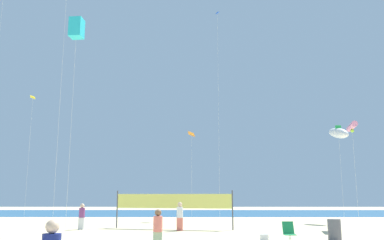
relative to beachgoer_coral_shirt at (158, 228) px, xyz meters
name	(u,v)px	position (x,y,z in m)	size (l,w,h in m)	color
ocean_band	(178,213)	(-0.56, 34.45, -0.83)	(120.00, 20.00, 0.01)	#28608C
beachgoer_coral_shirt	(158,228)	(0.00, 0.00, 0.00)	(0.36, 0.36, 1.56)	#99B28C
beachgoer_white_shirt	(180,215)	(0.52, 8.93, 0.07)	(0.39, 0.39, 1.69)	#EA7260
beachgoer_plum_shirt	(82,216)	(-5.64, 9.84, 0.01)	(0.36, 0.36, 1.58)	white
folding_beach_chair	(289,231)	(5.76, 3.22, -0.37)	(0.52, 0.65, 0.89)	#1E8C4C
trash_barrel	(334,230)	(8.06, 3.81, -0.35)	(0.61, 0.61, 0.97)	#595960
volleyball_net	(173,203)	(0.03, 10.32, 0.80)	(7.54, 1.81, 2.40)	#4C4C51
beach_handbag	(264,238)	(4.66, 3.49, -0.68)	(0.38, 0.19, 0.30)	white
kite_yellow_diamond	(33,101)	(-12.74, 18.28, 9.41)	(0.61, 0.61, 10.74)	silver
kite_blue_diamond	(217,30)	(3.54, 19.02, 16.27)	(0.42, 0.43, 18.97)	silver
kite_orange_diamond	(192,134)	(1.21, 19.73, 6.67)	(0.88, 0.88, 7.81)	silver
kite_pink_tube	(352,127)	(12.03, 10.82, 5.81)	(0.86, 2.28, 6.86)	silver
kite_white_inflatable	(339,133)	(13.40, 17.18, 6.35)	(1.55, 2.64, 7.89)	silver
kite_cyan_box	(77,28)	(-4.96, 4.47, 10.14)	(0.74, 0.74, 11.52)	silver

